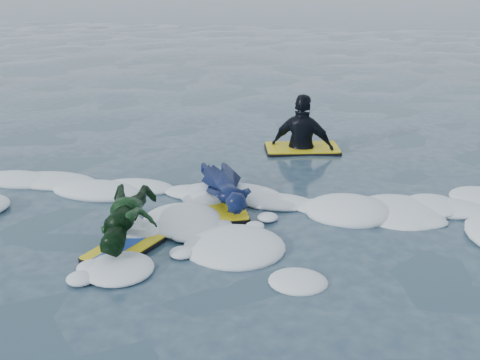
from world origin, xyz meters
name	(u,v)px	position (x,y,z in m)	size (l,w,h in m)	color
ground	(152,249)	(0.00, 0.00, 0.00)	(120.00, 120.00, 0.00)	#1A2F3F
foam_band	(179,213)	(0.00, 1.03, 0.00)	(12.00, 3.10, 0.30)	white
prone_woman_unit	(225,189)	(0.52, 1.45, 0.21)	(1.16, 1.66, 0.40)	black
prone_child_unit	(129,222)	(-0.29, 0.07, 0.28)	(0.86, 1.46, 0.54)	black
waiting_rider_unit	(302,149)	(1.31, 3.81, 0.06)	(1.34, 0.94, 1.82)	black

